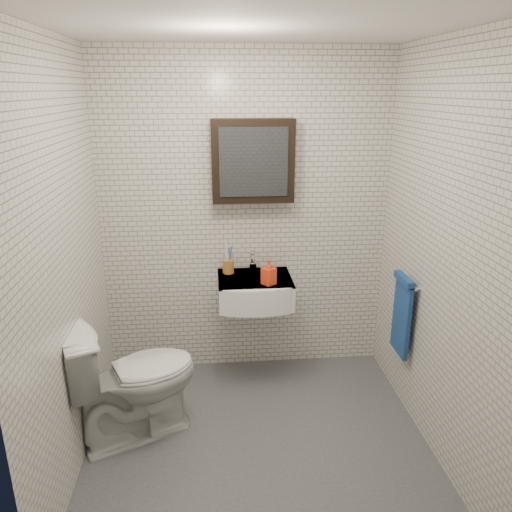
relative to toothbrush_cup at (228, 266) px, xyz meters
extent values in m
cube|color=#474A4F|center=(0.14, -0.90, -0.90)|extent=(2.20, 2.00, 0.01)
cube|color=silver|center=(0.14, 0.10, 0.34)|extent=(2.20, 0.02, 2.50)
cube|color=silver|center=(0.14, -1.90, 0.34)|extent=(2.20, 0.02, 2.50)
cube|color=silver|center=(-0.96, -0.90, 0.34)|extent=(0.02, 2.00, 2.50)
cube|color=silver|center=(1.24, -0.90, 0.34)|extent=(0.02, 2.00, 2.50)
cube|color=white|center=(0.14, -0.90, 1.59)|extent=(2.20, 2.00, 0.02)
cube|color=white|center=(0.19, -0.12, -0.16)|extent=(0.55, 0.45, 0.20)
cylinder|color=silver|center=(0.19, -0.10, -0.07)|extent=(0.31, 0.31, 0.02)
cylinder|color=silver|center=(0.19, -0.10, -0.06)|extent=(0.04, 0.04, 0.01)
cube|color=white|center=(0.19, -0.12, -0.06)|extent=(0.55, 0.45, 0.01)
cylinder|color=silver|center=(0.19, 0.04, -0.03)|extent=(0.06, 0.06, 0.06)
cylinder|color=silver|center=(0.19, 0.04, 0.03)|extent=(0.03, 0.03, 0.08)
cylinder|color=silver|center=(0.19, -0.02, 0.06)|extent=(0.02, 0.12, 0.02)
cube|color=silver|center=(0.19, 0.07, 0.09)|extent=(0.02, 0.09, 0.01)
cube|color=black|center=(0.19, 0.03, 0.79)|extent=(0.60, 0.14, 0.60)
cube|color=#3F444C|center=(0.19, -0.04, 0.79)|extent=(0.49, 0.01, 0.49)
cylinder|color=silver|center=(1.20, -0.55, 0.04)|extent=(0.02, 0.30, 0.02)
cylinder|color=silver|center=(1.22, -0.42, 0.04)|extent=(0.04, 0.02, 0.02)
cylinder|color=silver|center=(1.22, -0.68, 0.04)|extent=(0.04, 0.02, 0.02)
cube|color=#22489D|center=(1.19, -0.55, -0.23)|extent=(0.03, 0.26, 0.54)
cube|color=#22489D|center=(1.18, -0.55, 0.06)|extent=(0.05, 0.26, 0.05)
cylinder|color=#A46C29|center=(0.00, 0.00, -0.01)|extent=(0.11, 0.11, 0.11)
cylinder|color=white|center=(-0.02, -0.01, 0.06)|extent=(0.02, 0.03, 0.20)
cylinder|color=#3854B3|center=(0.01, -0.01, 0.05)|extent=(0.02, 0.02, 0.18)
cylinder|color=white|center=(-0.01, 0.01, 0.07)|extent=(0.02, 0.04, 0.22)
cylinder|color=#3854B3|center=(0.02, 0.01, 0.06)|extent=(0.03, 0.04, 0.19)
imported|color=orange|center=(0.28, -0.26, 0.03)|extent=(0.12, 0.12, 0.19)
imported|color=white|center=(-0.66, -0.74, -0.48)|extent=(0.96, 0.78, 0.85)
camera|label=1|loc=(-0.11, -3.61, 1.29)|focal=35.00mm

